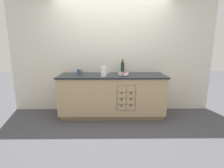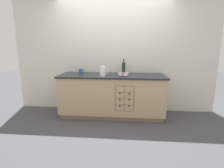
{
  "view_description": "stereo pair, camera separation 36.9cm",
  "coord_description": "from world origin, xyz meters",
  "px_view_note": "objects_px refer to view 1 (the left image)",
  "views": [
    {
      "loc": [
        -0.04,
        -3.61,
        1.47
      ],
      "look_at": [
        0.0,
        0.0,
        0.7
      ],
      "focal_mm": 28.0,
      "sensor_mm": 36.0,
      "label": 1
    },
    {
      "loc": [
        0.33,
        -3.6,
        1.47
      ],
      "look_at": [
        0.0,
        0.0,
        0.7
      ],
      "focal_mm": 28.0,
      "sensor_mm": 36.0,
      "label": 2
    }
  ],
  "objects_px": {
    "fruit_bowl": "(123,74)",
    "white_pitcher": "(104,71)",
    "ceramic_mug": "(79,71)",
    "standing_wine_bottle": "(123,67)"
  },
  "relations": [
    {
      "from": "fruit_bowl",
      "to": "standing_wine_bottle",
      "type": "xyz_separation_m",
      "value": [
        0.0,
        0.31,
        0.1
      ]
    },
    {
      "from": "white_pitcher",
      "to": "ceramic_mug",
      "type": "xyz_separation_m",
      "value": [
        -0.55,
        0.39,
        -0.06
      ]
    },
    {
      "from": "fruit_bowl",
      "to": "white_pitcher",
      "type": "relative_size",
      "value": 1.1
    },
    {
      "from": "ceramic_mug",
      "to": "fruit_bowl",
      "type": "bearing_deg",
      "value": -14.95
    },
    {
      "from": "white_pitcher",
      "to": "ceramic_mug",
      "type": "bearing_deg",
      "value": 144.76
    },
    {
      "from": "standing_wine_bottle",
      "to": "white_pitcher",
      "type": "bearing_deg",
      "value": -131.69
    },
    {
      "from": "fruit_bowl",
      "to": "white_pitcher",
      "type": "distance_m",
      "value": 0.42
    },
    {
      "from": "white_pitcher",
      "to": "ceramic_mug",
      "type": "height_order",
      "value": "white_pitcher"
    },
    {
      "from": "fruit_bowl",
      "to": "standing_wine_bottle",
      "type": "height_order",
      "value": "standing_wine_bottle"
    },
    {
      "from": "ceramic_mug",
      "to": "standing_wine_bottle",
      "type": "distance_m",
      "value": 0.96
    }
  ]
}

